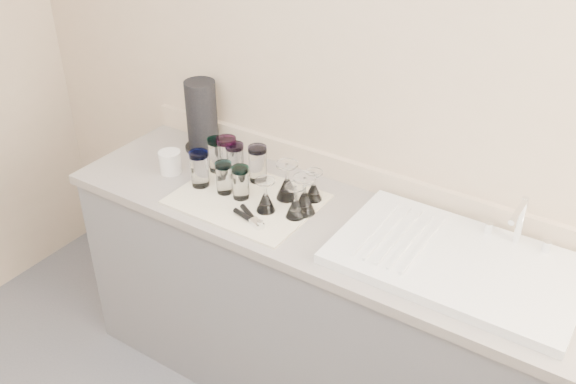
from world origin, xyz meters
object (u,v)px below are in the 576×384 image
Objects in this scene: tumbler_teal at (217,154)px; tumbler_cyan at (235,160)px; tumbler_magenta at (199,169)px; can_opener at (250,217)px; white_mug at (170,162)px; goblet_back_right at (313,190)px; goblet_front_left at (266,200)px; goblet_front_right at (295,206)px; tumbler_blue at (224,177)px; tumbler_extra at (227,156)px; sink_unit at (457,261)px; tumbler_purple at (258,164)px; tumbler_lavender at (241,182)px; paper_towel_roll at (202,117)px; goblet_extra at (304,201)px; goblet_back_left at (287,186)px.

tumbler_teal is 0.99× the size of tumbler_cyan.
tumbler_magenta is at bearing -118.70° from tumbler_cyan.
can_opener is (0.32, -0.09, -0.07)m from tumbler_magenta.
white_mug is at bearing 166.60° from can_opener.
goblet_front_left is at bearing -123.32° from goblet_back_right.
goblet_front_right is 0.63m from white_mug.
tumbler_extra is at bearing 123.05° from tumbler_blue.
tumbler_extra is at bearing 176.70° from sink_unit.
tumbler_purple is 1.14× the size of tumbler_lavender.
tumbler_lavender is 0.97× the size of white_mug.
goblet_front_right is at bearing 0.97° from tumbler_lavender.
tumbler_extra is 0.51× the size of paper_towel_roll.
goblet_extra is at bearing -11.34° from tumbler_cyan.
can_opener is at bearing -166.98° from sink_unit.
goblet_extra is at bearing -8.98° from tumbler_teal.
goblet_back_left is (0.27, -0.03, -0.02)m from tumbler_cyan.
tumbler_extra is 1.23× the size of goblet_front_left.
tumbler_blue is 0.85× the size of goblet_back_left.
goblet_front_right reaches higher than white_mug.
tumbler_teal is at bearing 176.89° from sink_unit.
tumbler_cyan reaches higher than goblet_front_left.
tumbler_lavender is at bearing -170.23° from goblet_extra.
goblet_back_right reaches higher than white_mug.
tumbler_cyan is 1.11× the size of tumbler_blue.
tumbler_magenta is 0.47× the size of paper_towel_roll.
can_opener is at bearing -34.86° from paper_towel_roll.
goblet_front_right is (0.10, -0.09, -0.01)m from goblet_back_left.
tumbler_extra reaches higher than white_mug.
tumbler_teal is 0.95× the size of goblet_back_left.
goblet_back_left is 0.54m from white_mug.
tumbler_teal is 0.92× the size of can_opener.
goblet_extra reaches higher than tumbler_magenta.
tumbler_lavender is (0.21, -0.12, -0.01)m from tumbler_teal.
goblet_back_right is 0.64m from white_mug.
can_opener is (-0.01, -0.09, -0.03)m from goblet_front_left.
tumbler_cyan is 0.95× the size of goblet_back_left.
sink_unit is at bearing 6.72° from goblet_front_left.
goblet_front_right is (0.46, -0.12, -0.03)m from tumbler_teal.
tumbler_purple is 1.15× the size of goblet_front_right.
goblet_back_left is at bearing -152.59° from goblet_back_right.
tumbler_extra reaches higher than goblet_back_left.
sink_unit is 5.29× the size of goblet_extra.
tumbler_cyan reaches higher than can_opener.
goblet_back_right is at bearing 92.42° from goblet_front_right.
sink_unit reaches higher than tumbler_teal.
goblet_back_left reaches higher than tumbler_magenta.
goblet_extra is at bearing -79.12° from goblet_back_right.
white_mug reaches higher than can_opener.
tumbler_blue is 0.33m from goblet_front_right.
tumbler_purple is 1.02× the size of tumbler_magenta.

